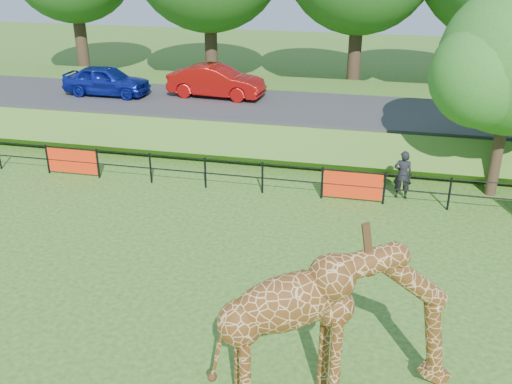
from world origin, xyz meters
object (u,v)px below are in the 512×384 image
giraffe (339,329)px  car_red (216,81)px  car_blue (107,80)px  visitor (403,175)px

giraffe → car_red: 17.18m
giraffe → car_blue: bearing=103.4°
giraffe → car_red: size_ratio=1.07×
car_blue → visitor: 14.11m
car_blue → car_red: (4.89, 0.76, 0.04)m
car_blue → car_red: 4.95m
giraffe → car_red: giraffe is taller
giraffe → car_red: bearing=88.9°
car_red → visitor: car_red is taller
car_blue → visitor: size_ratio=2.36×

